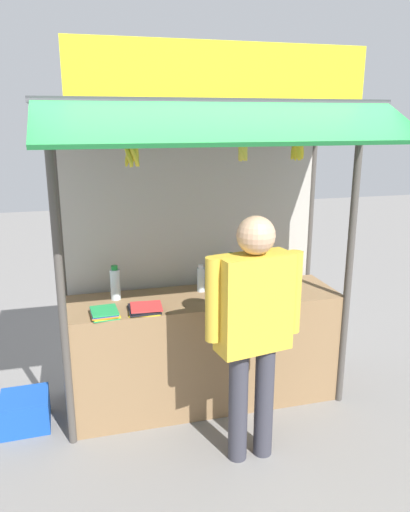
# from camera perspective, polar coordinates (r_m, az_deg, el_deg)

# --- Properties ---
(ground_plane) EXTENTS (20.00, 20.00, 0.00)m
(ground_plane) POSITION_cam_1_polar(r_m,az_deg,el_deg) (4.52, 0.00, -16.18)
(ground_plane) COLOR slate
(stall_counter) EXTENTS (2.26, 0.64, 0.96)m
(stall_counter) POSITION_cam_1_polar(r_m,az_deg,el_deg) (4.29, 0.00, -10.73)
(stall_counter) COLOR olive
(stall_counter) RESTS_ON ground
(stall_structure) EXTENTS (2.46, 1.47, 2.86)m
(stall_structure) POSITION_cam_1_polar(r_m,az_deg,el_deg) (4.00, -0.37, 6.02)
(stall_structure) COLOR #4C4742
(stall_structure) RESTS_ON ground
(water_bottle_rear_center) EXTENTS (0.07, 0.07, 0.24)m
(water_bottle_rear_center) POSITION_cam_1_polar(r_m,az_deg,el_deg) (4.19, -0.49, -2.68)
(water_bottle_rear_center) COLOR silver
(water_bottle_rear_center) RESTS_ON stall_counter
(water_bottle_front_left) EXTENTS (0.06, 0.06, 0.23)m
(water_bottle_front_left) POSITION_cam_1_polar(r_m,az_deg,el_deg) (4.13, 1.79, -3.02)
(water_bottle_front_left) COLOR silver
(water_bottle_front_left) RESTS_ON stall_counter
(water_bottle_far_left) EXTENTS (0.08, 0.08, 0.30)m
(water_bottle_far_left) POSITION_cam_1_polar(r_m,az_deg,el_deg) (4.33, 3.00, -1.66)
(water_bottle_far_left) COLOR silver
(water_bottle_far_left) RESTS_ON stall_counter
(water_bottle_back_left) EXTENTS (0.08, 0.08, 0.29)m
(water_bottle_back_left) POSITION_cam_1_polar(r_m,az_deg,el_deg) (4.06, -10.37, -3.17)
(water_bottle_back_left) COLOR silver
(water_bottle_back_left) RESTS_ON stall_counter
(magazine_stack_left) EXTENTS (0.19, 0.26, 0.04)m
(magazine_stack_left) POSITION_cam_1_polar(r_m,az_deg,el_deg) (4.22, 5.54, -3.90)
(magazine_stack_left) COLOR blue
(magazine_stack_left) RESTS_ON stall_counter
(magazine_stack_back_right) EXTENTS (0.22, 0.25, 0.05)m
(magazine_stack_back_right) POSITION_cam_1_polar(r_m,az_deg,el_deg) (3.77, -11.58, -6.47)
(magazine_stack_back_right) COLOR green
(magazine_stack_back_right) RESTS_ON stall_counter
(magazine_stack_mid_left) EXTENTS (0.27, 0.25, 0.04)m
(magazine_stack_mid_left) POSITION_cam_1_polar(r_m,az_deg,el_deg) (3.81, -7.00, -6.08)
(magazine_stack_mid_left) COLOR yellow
(magazine_stack_mid_left) RESTS_ON stall_counter
(banana_bunch_leftmost) EXTENTS (0.12, 0.12, 0.29)m
(banana_bunch_leftmost) POSITION_cam_1_polar(r_m,az_deg,el_deg) (3.66, 10.66, 12.18)
(banana_bunch_leftmost) COLOR #332D23
(banana_bunch_rightmost) EXTENTS (0.12, 0.12, 0.31)m
(banana_bunch_rightmost) POSITION_cam_1_polar(r_m,az_deg,el_deg) (3.32, -8.46, 11.61)
(banana_bunch_rightmost) COLOR #332D23
(banana_bunch_inner_left) EXTENTS (0.09, 0.08, 0.29)m
(banana_bunch_inner_left) POSITION_cam_1_polar(r_m,az_deg,el_deg) (3.50, 4.39, 12.09)
(banana_bunch_inner_left) COLOR #332D23
(vendor_person) EXTENTS (0.68, 0.30, 1.79)m
(vendor_person) POSITION_cam_1_polar(r_m,az_deg,el_deg) (3.37, 5.65, -7.29)
(vendor_person) COLOR #383842
(vendor_person) RESTS_ON ground
(plastic_crate) EXTENTS (0.38, 0.38, 0.26)m
(plastic_crate) POSITION_cam_1_polar(r_m,az_deg,el_deg) (4.36, -20.11, -16.53)
(plastic_crate) COLOR #194CB2
(plastic_crate) RESTS_ON ground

